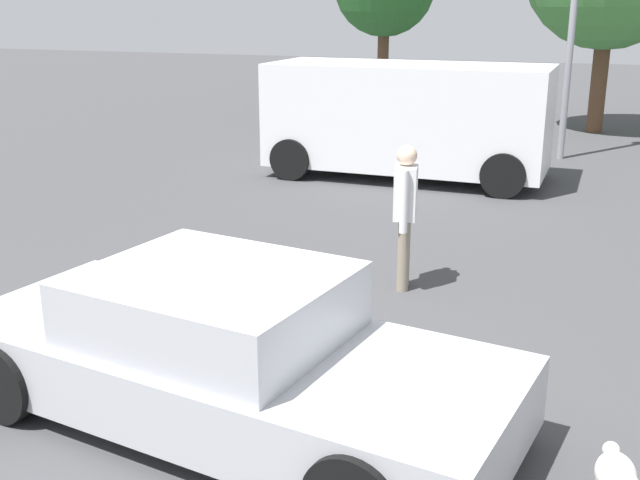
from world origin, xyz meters
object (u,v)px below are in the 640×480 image
Objects in this scene: sedan_foreground at (224,354)px; pedestrian at (405,205)px; van_white at (407,117)px; dog at (617,478)px.

sedan_foreground is 3.39m from pedestrian.
sedan_foreground is at bearing -109.87° from pedestrian.
van_white reaches higher than pedestrian.
sedan_foreground is at bearing 96.14° from van_white.
van_white is (-0.96, 9.06, 0.57)m from sedan_foreground.
van_white is 5.93m from pedestrian.
van_white is 3.06× the size of pedestrian.
van_white is at bearing -166.57° from dog.
van_white reaches higher than sedan_foreground.
pedestrian is at bearing -155.56° from dog.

